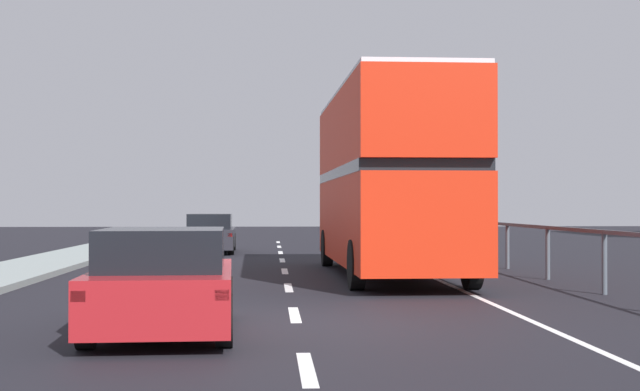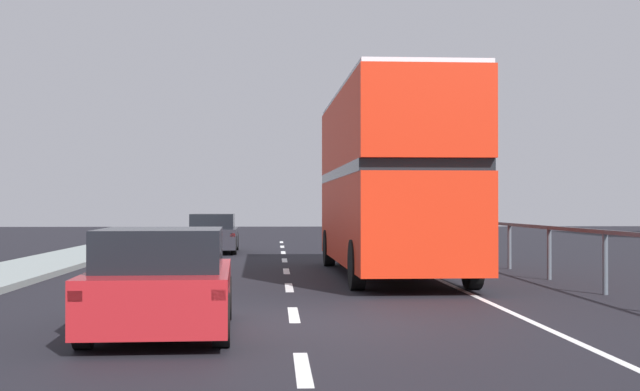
% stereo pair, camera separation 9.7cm
% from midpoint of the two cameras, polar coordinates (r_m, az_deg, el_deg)
% --- Properties ---
extents(ground_plane, '(73.10, 120.00, 0.10)m').
position_cam_midpoint_polar(ground_plane, '(13.19, -1.71, -8.15)').
color(ground_plane, black).
extents(lane_paint_markings, '(3.55, 46.00, 0.01)m').
position_cam_midpoint_polar(lane_paint_markings, '(21.87, 3.40, -5.02)').
color(lane_paint_markings, silver).
rests_on(lane_paint_markings, ground).
extents(bridge_side_railing, '(0.10, 42.00, 1.22)m').
position_cam_midpoint_polar(bridge_side_railing, '(22.95, 12.64, -2.37)').
color(bridge_side_railing, '#484F59').
rests_on(bridge_side_railing, ground).
extents(double_decker_bus_red, '(2.75, 10.29, 4.39)m').
position_cam_midpoint_polar(double_decker_bus_red, '(21.74, 4.16, 1.14)').
color(double_decker_bus_red, red).
rests_on(double_decker_bus_red, ground).
extents(hatchback_car_near, '(1.93, 4.08, 1.38)m').
position_cam_midpoint_polar(hatchback_car_near, '(12.16, -9.96, -5.40)').
color(hatchback_car_near, maroon).
rests_on(hatchback_car_near, ground).
extents(sedan_car_ahead, '(1.82, 4.59, 1.38)m').
position_cam_midpoint_polar(sedan_car_ahead, '(32.77, -6.95, -2.39)').
color(sedan_car_ahead, '#24242B').
rests_on(sedan_car_ahead, ground).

